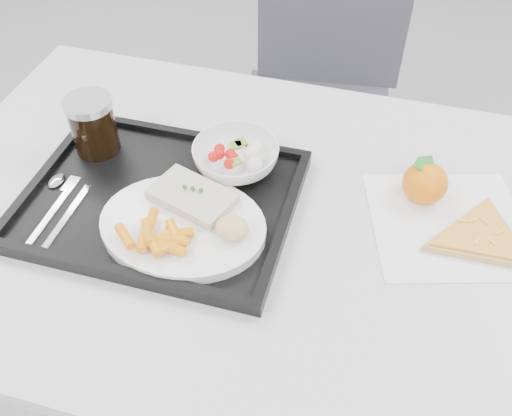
{
  "coord_description": "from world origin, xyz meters",
  "views": [
    {
      "loc": [
        0.17,
        -0.34,
        1.45
      ],
      "look_at": [
        -0.0,
        0.29,
        0.77
      ],
      "focal_mm": 40.0,
      "sensor_mm": 36.0,
      "label": 1
    }
  ],
  "objects_px": {
    "chair": "(321,80)",
    "salad_bowl": "(236,157)",
    "dinner_plate": "(183,226)",
    "cola_glass": "(93,124)",
    "tangerine": "(425,183)",
    "tray": "(161,200)",
    "pizza_slice": "(482,237)",
    "table": "(259,239)"
  },
  "relations": [
    {
      "from": "chair",
      "to": "salad_bowl",
      "type": "xyz_separation_m",
      "value": [
        -0.04,
        -0.66,
        0.25
      ]
    },
    {
      "from": "dinner_plate",
      "to": "salad_bowl",
      "type": "distance_m",
      "value": 0.17
    },
    {
      "from": "cola_glass",
      "to": "tangerine",
      "type": "distance_m",
      "value": 0.59
    },
    {
      "from": "tray",
      "to": "pizza_slice",
      "type": "height_order",
      "value": "tray"
    },
    {
      "from": "salad_bowl",
      "to": "tray",
      "type": "bearing_deg",
      "value": -132.95
    },
    {
      "from": "tray",
      "to": "dinner_plate",
      "type": "height_order",
      "value": "dinner_plate"
    },
    {
      "from": "chair",
      "to": "salad_bowl",
      "type": "distance_m",
      "value": 0.71
    },
    {
      "from": "chair",
      "to": "pizza_slice",
      "type": "height_order",
      "value": "chair"
    },
    {
      "from": "tray",
      "to": "pizza_slice",
      "type": "bearing_deg",
      "value": 6.46
    },
    {
      "from": "table",
      "to": "chair",
      "type": "xyz_separation_m",
      "value": [
        -0.02,
        0.74,
        -0.15
      ]
    },
    {
      "from": "salad_bowl",
      "to": "tangerine",
      "type": "distance_m",
      "value": 0.33
    },
    {
      "from": "tray",
      "to": "cola_glass",
      "type": "relative_size",
      "value": 4.17
    },
    {
      "from": "chair",
      "to": "dinner_plate",
      "type": "distance_m",
      "value": 0.86
    },
    {
      "from": "tray",
      "to": "dinner_plate",
      "type": "relative_size",
      "value": 1.67
    },
    {
      "from": "chair",
      "to": "dinner_plate",
      "type": "relative_size",
      "value": 3.44
    },
    {
      "from": "table",
      "to": "chair",
      "type": "relative_size",
      "value": 1.29
    },
    {
      "from": "table",
      "to": "salad_bowl",
      "type": "xyz_separation_m",
      "value": [
        -0.07,
        0.09,
        0.11
      ]
    },
    {
      "from": "dinner_plate",
      "to": "tray",
      "type": "bearing_deg",
      "value": 138.09
    },
    {
      "from": "dinner_plate",
      "to": "cola_glass",
      "type": "relative_size",
      "value": 2.5
    },
    {
      "from": "cola_glass",
      "to": "pizza_slice",
      "type": "height_order",
      "value": "cola_glass"
    },
    {
      "from": "table",
      "to": "salad_bowl",
      "type": "bearing_deg",
      "value": 127.5
    },
    {
      "from": "cola_glass",
      "to": "pizza_slice",
      "type": "bearing_deg",
      "value": -2.58
    },
    {
      "from": "chair",
      "to": "cola_glass",
      "type": "xyz_separation_m",
      "value": [
        -0.3,
        -0.68,
        0.28
      ]
    },
    {
      "from": "dinner_plate",
      "to": "pizza_slice",
      "type": "bearing_deg",
      "value": 14.18
    },
    {
      "from": "table",
      "to": "tray",
      "type": "xyz_separation_m",
      "value": [
        -0.17,
        -0.02,
        0.08
      ]
    },
    {
      "from": "tray",
      "to": "salad_bowl",
      "type": "distance_m",
      "value": 0.15
    },
    {
      "from": "salad_bowl",
      "to": "chair",
      "type": "bearing_deg",
      "value": 86.22
    },
    {
      "from": "cola_glass",
      "to": "tangerine",
      "type": "relative_size",
      "value": 1.35
    },
    {
      "from": "tray",
      "to": "tangerine",
      "type": "relative_size",
      "value": 5.63
    },
    {
      "from": "pizza_slice",
      "to": "tangerine",
      "type": "bearing_deg",
      "value": 142.3
    },
    {
      "from": "chair",
      "to": "tangerine",
      "type": "xyz_separation_m",
      "value": [
        0.28,
        -0.63,
        0.25
      ]
    },
    {
      "from": "pizza_slice",
      "to": "cola_glass",
      "type": "bearing_deg",
      "value": 177.42
    },
    {
      "from": "chair",
      "to": "tray",
      "type": "bearing_deg",
      "value": -100.68
    },
    {
      "from": "table",
      "to": "chair",
      "type": "height_order",
      "value": "chair"
    },
    {
      "from": "salad_bowl",
      "to": "pizza_slice",
      "type": "height_order",
      "value": "salad_bowl"
    },
    {
      "from": "table",
      "to": "tray",
      "type": "bearing_deg",
      "value": -171.94
    },
    {
      "from": "table",
      "to": "dinner_plate",
      "type": "xyz_separation_m",
      "value": [
        -0.1,
        -0.08,
        0.09
      ]
    },
    {
      "from": "salad_bowl",
      "to": "tangerine",
      "type": "bearing_deg",
      "value": 4.81
    },
    {
      "from": "chair",
      "to": "dinner_plate",
      "type": "bearing_deg",
      "value": -95.62
    },
    {
      "from": "dinner_plate",
      "to": "tangerine",
      "type": "distance_m",
      "value": 0.41
    },
    {
      "from": "tray",
      "to": "salad_bowl",
      "type": "xyz_separation_m",
      "value": [
        0.1,
        0.11,
        0.03
      ]
    },
    {
      "from": "dinner_plate",
      "to": "pizza_slice",
      "type": "height_order",
      "value": "dinner_plate"
    }
  ]
}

